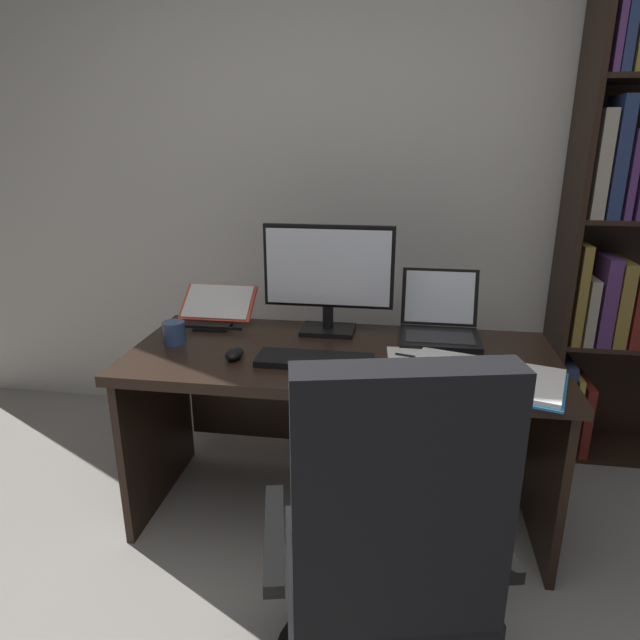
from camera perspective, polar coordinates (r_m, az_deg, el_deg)
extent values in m
cube|color=beige|center=(2.89, 5.23, 15.06)|extent=(5.03, 0.12, 2.66)
cube|color=black|center=(2.12, 2.16, -3.84)|extent=(1.61, 0.70, 0.04)
cube|color=black|center=(2.48, -16.27, -10.32)|extent=(0.03, 0.64, 0.67)
cube|color=black|center=(2.34, 21.70, -12.78)|extent=(0.03, 0.64, 0.67)
cube|color=black|center=(2.55, 2.93, -7.83)|extent=(1.49, 0.03, 0.47)
cube|color=black|center=(2.75, 24.35, 9.55)|extent=(0.02, 0.34, 2.30)
cube|color=navy|center=(2.98, 23.40, -7.91)|extent=(0.05, 0.23, 0.46)
cube|color=gold|center=(3.02, 24.24, -8.37)|extent=(0.03, 0.25, 0.40)
cube|color=maroon|center=(3.04, 25.09, -8.66)|extent=(0.04, 0.27, 0.36)
cube|color=olive|center=(2.78, 24.78, 2.56)|extent=(0.04, 0.21, 0.45)
cube|color=gray|center=(2.82, 25.61, 1.01)|extent=(0.04, 0.21, 0.30)
cube|color=#512D66|center=(2.81, 27.08, 1.82)|extent=(0.06, 0.19, 0.40)
cube|color=olive|center=(2.87, 28.04, 1.79)|extent=(0.06, 0.27, 0.38)
cube|color=maroon|center=(2.87, 29.46, 1.20)|extent=(0.05, 0.20, 0.35)
cube|color=gray|center=(2.71, 26.45, 14.11)|extent=(0.05, 0.24, 0.44)
cube|color=navy|center=(2.72, 27.92, 14.46)|extent=(0.05, 0.21, 0.49)
cube|color=#512D66|center=(2.74, 28.85, 12.97)|extent=(0.03, 0.21, 0.36)
cube|color=#512D66|center=(2.76, 29.86, 12.41)|extent=(0.04, 0.21, 0.32)
cube|color=#512D66|center=(2.75, 27.80, 25.19)|extent=(0.03, 0.25, 0.37)
cube|color=navy|center=(2.75, 28.77, 25.63)|extent=(0.04, 0.23, 0.42)
cube|color=olive|center=(2.78, 29.67, 25.32)|extent=(0.03, 0.26, 0.41)
cylinder|color=black|center=(1.78, 5.92, -28.42)|extent=(0.06, 0.06, 0.30)
cube|color=black|center=(1.65, 6.15, -23.99)|extent=(0.59, 0.58, 0.07)
cube|color=black|center=(1.27, 8.36, -18.13)|extent=(0.49, 0.20, 0.64)
cube|color=black|center=(1.55, -4.70, -21.13)|extent=(0.13, 0.39, 0.04)
cube|color=black|center=(1.63, 16.62, -19.46)|extent=(0.13, 0.39, 0.04)
cube|color=black|center=(2.33, 0.81, -1.02)|extent=(0.22, 0.16, 0.02)
cylinder|color=black|center=(2.31, 0.82, 0.26)|extent=(0.04, 0.04, 0.09)
cube|color=black|center=(2.26, 0.88, 5.50)|extent=(0.53, 0.02, 0.34)
cube|color=white|center=(2.24, 0.81, 5.39)|extent=(0.50, 0.00, 0.31)
cube|color=black|center=(2.27, 12.14, -1.88)|extent=(0.31, 0.25, 0.02)
cube|color=#2D2D30|center=(2.25, 12.18, -1.74)|extent=(0.27, 0.14, 0.00)
cube|color=black|center=(2.39, 12.15, 2.31)|extent=(0.31, 0.07, 0.23)
cube|color=white|center=(2.38, 12.16, 2.30)|extent=(0.28, 0.06, 0.21)
cube|color=black|center=(2.01, -0.53, -4.15)|extent=(0.42, 0.15, 0.02)
ellipsoid|color=black|center=(2.07, -8.76, -3.42)|extent=(0.06, 0.10, 0.04)
cube|color=black|center=(2.42, -10.91, -0.67)|extent=(0.14, 0.12, 0.01)
cube|color=black|center=(2.38, -11.28, -0.74)|extent=(0.28, 0.01, 0.01)
cube|color=#DB422D|center=(2.48, -10.37, 1.73)|extent=(0.32, 0.17, 0.12)
cube|color=white|center=(2.47, -10.42, 1.87)|extent=(0.29, 0.16, 0.11)
cube|color=#2D84C6|center=(1.99, 12.73, -5.16)|extent=(0.34, 0.37, 0.01)
cube|color=#2D84C6|center=(1.95, 20.16, -6.27)|extent=(0.34, 0.37, 0.01)
cube|color=white|center=(1.98, 12.76, -4.85)|extent=(0.32, 0.35, 0.02)
cube|color=white|center=(1.95, 20.20, -5.95)|extent=(0.32, 0.35, 0.02)
cylinder|color=#B7B7BC|center=(1.96, 16.43, -5.51)|extent=(0.10, 0.27, 0.02)
cube|color=white|center=(2.07, 9.04, -3.93)|extent=(0.17, 0.22, 0.01)
cylinder|color=black|center=(2.07, 9.61, -3.72)|extent=(0.14, 0.05, 0.01)
cylinder|color=#334C7A|center=(2.27, -14.73, -1.25)|extent=(0.09, 0.09, 0.09)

